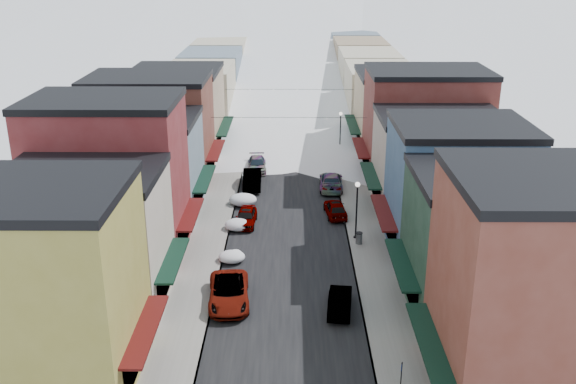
{
  "coord_description": "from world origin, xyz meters",
  "views": [
    {
      "loc": [
        0.34,
        -26.0,
        22.39
      ],
      "look_at": [
        0.0,
        26.9,
        2.7
      ],
      "focal_mm": 40.0,
      "sensor_mm": 36.0,
      "label": 1
    }
  ],
  "objects_px": {
    "car_white_suv": "(229,292)",
    "streetlamp_near": "(357,203)",
    "car_silver_sedan": "(246,217)",
    "trash_can": "(359,238)",
    "car_dark_hatch": "(252,179)",
    "car_green_sedan": "(340,301)"
  },
  "relations": [
    {
      "from": "car_silver_sedan",
      "to": "car_green_sedan",
      "type": "relative_size",
      "value": 0.98
    },
    {
      "from": "car_silver_sedan",
      "to": "car_dark_hatch",
      "type": "relative_size",
      "value": 0.81
    },
    {
      "from": "car_white_suv",
      "to": "car_silver_sedan",
      "type": "height_order",
      "value": "car_white_suv"
    },
    {
      "from": "trash_can",
      "to": "car_silver_sedan",
      "type": "bearing_deg",
      "value": 155.98
    },
    {
      "from": "car_white_suv",
      "to": "streetlamp_near",
      "type": "relative_size",
      "value": 1.18
    },
    {
      "from": "car_green_sedan",
      "to": "trash_can",
      "type": "relative_size",
      "value": 4.46
    },
    {
      "from": "car_silver_sedan",
      "to": "streetlamp_near",
      "type": "distance_m",
      "value": 10.15
    },
    {
      "from": "car_white_suv",
      "to": "car_dark_hatch",
      "type": "distance_m",
      "value": 23.22
    },
    {
      "from": "car_white_suv",
      "to": "trash_can",
      "type": "relative_size",
      "value": 6.02
    },
    {
      "from": "car_white_suv",
      "to": "trash_can",
      "type": "height_order",
      "value": "car_white_suv"
    },
    {
      "from": "car_white_suv",
      "to": "car_silver_sedan",
      "type": "distance_m",
      "value": 13.55
    },
    {
      "from": "car_silver_sedan",
      "to": "car_dark_hatch",
      "type": "xyz_separation_m",
      "value": [
        -0.05,
        9.67,
        0.14
      ]
    },
    {
      "from": "streetlamp_near",
      "to": "car_green_sedan",
      "type": "bearing_deg",
      "value": -100.48
    },
    {
      "from": "car_silver_sedan",
      "to": "trash_can",
      "type": "distance_m",
      "value": 10.41
    },
    {
      "from": "car_green_sedan",
      "to": "streetlamp_near",
      "type": "xyz_separation_m",
      "value": [
        2.11,
        11.42,
        2.54
      ]
    },
    {
      "from": "car_white_suv",
      "to": "streetlamp_near",
      "type": "bearing_deg",
      "value": 42.5
    },
    {
      "from": "car_dark_hatch",
      "to": "car_green_sedan",
      "type": "xyz_separation_m",
      "value": [
        7.28,
        -24.15,
        -0.15
      ]
    },
    {
      "from": "car_dark_hatch",
      "to": "car_silver_sedan",
      "type": "bearing_deg",
      "value": -91.9
    },
    {
      "from": "car_green_sedan",
      "to": "streetlamp_near",
      "type": "distance_m",
      "value": 11.89
    },
    {
      "from": "car_green_sedan",
      "to": "streetlamp_near",
      "type": "relative_size",
      "value": 0.88
    },
    {
      "from": "car_white_suv",
      "to": "car_green_sedan",
      "type": "distance_m",
      "value": 7.55
    },
    {
      "from": "car_dark_hatch",
      "to": "streetlamp_near",
      "type": "relative_size",
      "value": 1.06
    }
  ]
}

